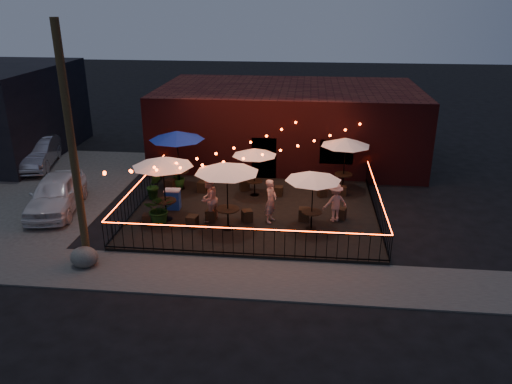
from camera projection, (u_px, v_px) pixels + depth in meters
ground at (250, 234)px, 19.27m from camera, size 110.00×110.00×0.00m
patio at (255, 211)px, 21.09m from camera, size 10.00×8.00×0.15m
sidewalk at (239, 277)px, 16.25m from camera, size 18.00×2.50×0.05m
parking_lot at (13, 186)px, 24.12m from camera, size 11.00×12.00×0.02m
brick_building at (288, 123)px, 27.69m from camera, size 14.00×8.00×4.00m
utility_pole at (72, 149)px, 15.92m from camera, size 0.26×0.26×8.00m
fence_front at (243, 242)px, 17.17m from camera, size 10.00×0.04×1.04m
fence_left at (140, 194)px, 21.36m from camera, size 0.04×8.00×1.04m
fence_right at (377, 203)px, 20.40m from camera, size 0.04×8.00×1.04m
festoon_lights at (230, 158)px, 20.02m from camera, size 10.02×8.72×1.32m
cafe_table_0 at (163, 162)px, 19.29m from camera, size 2.57×2.57×2.65m
cafe_table_1 at (177, 136)px, 22.50m from camera, size 2.99×2.99×2.77m
cafe_table_2 at (227, 169)px, 18.47m from camera, size 3.19×3.19×2.69m
cafe_table_3 at (255, 153)px, 21.91m from camera, size 2.55×2.55×2.20m
cafe_table_4 at (313, 177)px, 18.56m from camera, size 2.40×2.40×2.35m
cafe_table_5 at (346, 143)px, 22.46m from camera, size 2.73×2.73×2.49m
bistro_chair_0 at (148, 219)px, 19.65m from camera, size 0.40×0.40×0.43m
bistro_chair_1 at (192, 222)px, 19.38m from camera, size 0.47×0.47×0.49m
bistro_chair_2 at (171, 185)px, 23.14m from camera, size 0.55×0.55×0.52m
bistro_chair_3 at (203, 187)px, 22.93m from camera, size 0.48×0.48×0.50m
bistro_chair_4 at (211, 215)px, 19.97m from camera, size 0.41×0.41×0.46m
bistro_chair_5 at (247, 216)px, 19.93m from camera, size 0.52×0.52×0.47m
bistro_chair_6 at (244, 185)px, 23.15m from camera, size 0.52×0.52×0.49m
bistro_chair_7 at (279, 191)px, 22.49m from camera, size 0.39×0.39×0.44m
bistro_chair_8 at (304, 214)px, 20.01m from camera, size 0.44×0.44×0.51m
bistro_chair_9 at (341, 214)px, 20.13m from camera, size 0.48×0.48×0.46m
bistro_chair_10 at (322, 192)px, 22.39m from camera, size 0.47×0.47×0.42m
bistro_chair_11 at (342, 191)px, 22.55m from camera, size 0.38×0.38×0.43m
patron_a at (271, 201)px, 19.67m from camera, size 0.62×0.75×1.77m
patron_b at (209, 199)px, 19.75m from camera, size 0.97×1.09×1.87m
patron_c at (335, 202)px, 19.78m from camera, size 1.16×0.93×1.57m
potted_shrub_a at (160, 209)px, 19.55m from camera, size 1.35×1.23×1.28m
potted_shrub_b at (154, 186)px, 22.03m from camera, size 0.83×0.77×1.22m
potted_shrub_c at (177, 176)px, 23.23m from camera, size 0.85×0.85×1.20m
cooler at (173, 199)px, 21.03m from camera, size 0.67×0.50×0.86m
boulder at (84, 257)px, 16.81m from camera, size 1.15×1.09×0.71m
car_white at (56, 194)px, 21.13m from camera, size 2.63×4.75×1.53m
car_silver at (37, 153)px, 26.63m from camera, size 2.76×4.96×1.55m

